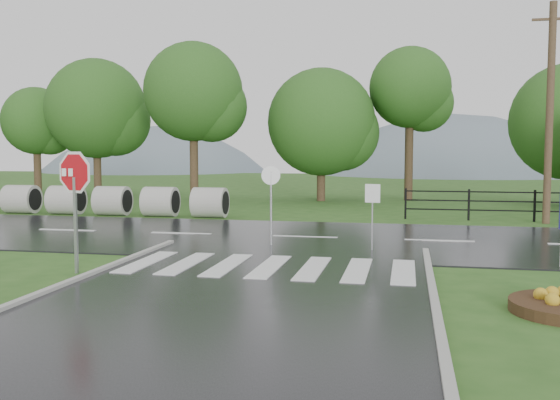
# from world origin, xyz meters

# --- Properties ---
(ground) EXTENTS (120.00, 120.00, 0.00)m
(ground) POSITION_xyz_m (0.00, 0.00, 0.00)
(ground) COLOR #2C571D
(ground) RESTS_ON ground
(main_road) EXTENTS (90.00, 8.00, 0.04)m
(main_road) POSITION_xyz_m (0.00, 10.00, 0.00)
(main_road) COLOR black
(main_road) RESTS_ON ground
(crosswalk) EXTENTS (6.50, 2.80, 0.02)m
(crosswalk) POSITION_xyz_m (0.00, 5.00, 0.06)
(crosswalk) COLOR silver
(crosswalk) RESTS_ON ground
(fence_west) EXTENTS (9.58, 0.08, 1.20)m
(fence_west) POSITION_xyz_m (7.75, 16.00, 0.72)
(fence_west) COLOR black
(fence_west) RESTS_ON ground
(hills) EXTENTS (102.00, 48.00, 48.00)m
(hills) POSITION_xyz_m (3.49, 65.00, -15.54)
(hills) COLOR slate
(hills) RESTS_ON ground
(treeline) EXTENTS (83.20, 5.20, 10.00)m
(treeline) POSITION_xyz_m (1.00, 24.00, 0.00)
(treeline) COLOR #224F18
(treeline) RESTS_ON ground
(culvert_pipes) EXTENTS (13.90, 1.20, 1.20)m
(culvert_pipes) POSITION_xyz_m (-10.97, 15.00, 0.60)
(culvert_pipes) COLOR #9E9B93
(culvert_pipes) RESTS_ON ground
(stop_sign) EXTENTS (1.22, 0.39, 2.86)m
(stop_sign) POSITION_xyz_m (-4.06, 3.67, 1.98)
(stop_sign) COLOR #939399
(stop_sign) RESTS_ON ground
(reg_sign_small) EXTENTS (0.40, 0.08, 1.81)m
(reg_sign_small) POSITION_xyz_m (2.16, 7.86, 1.31)
(reg_sign_small) COLOR #939399
(reg_sign_small) RESTS_ON ground
(reg_sign_round) EXTENTS (0.51, 0.17, 2.26)m
(reg_sign_round) POSITION_xyz_m (-0.67, 8.18, 1.43)
(reg_sign_round) COLOR #939399
(reg_sign_round) RESTS_ON ground
(utility_pole_east) EXTENTS (1.42, 0.27, 7.99)m
(utility_pole_east) POSITION_xyz_m (8.06, 15.50, 4.06)
(utility_pole_east) COLOR #473523
(utility_pole_east) RESTS_ON ground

